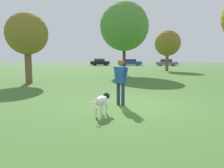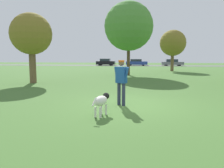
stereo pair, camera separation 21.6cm
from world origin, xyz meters
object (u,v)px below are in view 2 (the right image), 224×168
Objects in this scene: tree_mid_center at (129,26)px; parked_car_grey at (172,63)px; tree_near_left at (31,35)px; parked_car_black at (106,62)px; parked_car_blue at (137,62)px; tree_far_right at (173,43)px; person at (121,79)px; dog at (101,101)px; frisbee at (96,102)px.

parked_car_grey is (7.52, 24.23, -4.08)m from tree_mid_center.
tree_mid_center is 1.49× the size of tree_near_left.
parked_car_black is 0.89× the size of parked_car_blue.
tree_far_right reaches higher than parked_car_black.
parked_car_black is (-6.21, 23.92, -4.04)m from tree_mid_center.
person is 1.58× the size of dog.
dog is 40.05m from parked_car_grey.
parked_car_blue is (-4.89, 17.26, -2.87)m from tree_far_right.
parked_car_grey is (7.44, 39.35, 0.20)m from dog.
tree_mid_center reaches higher than parked_car_black.
frisbee is at bearing -92.19° from tree_mid_center.
parked_car_black is 13.73m from parked_car_grey.
tree_near_left is at bearing -130.39° from tree_mid_center.
tree_near_left is (-5.72, 5.92, 3.32)m from frisbee.
person is 9.53m from tree_near_left.
tree_far_right is (5.68, 20.31, 3.52)m from frisbee.
parked_car_grey is at bearing 82.22° from tree_far_right.
parked_car_blue reaches higher than frisbee.
parked_car_black is 0.90× the size of parked_car_grey.
parked_car_grey is (2.34, 17.16, -2.87)m from tree_far_right.
dog is 0.24× the size of parked_car_blue.
person is 38.47m from parked_car_grey.
tree_near_left is 34.51m from parked_car_grey.
parked_car_black is at bearing 23.91° from dog.
tree_mid_center is (-0.55, 13.60, 3.74)m from person.
frisbee is (-0.58, 1.89, -0.45)m from dog.
tree_mid_center is 8.85m from tree_far_right.
dog is 22.98m from tree_far_right.
dog is 0.27× the size of parked_car_black.
frisbee is 0.05× the size of parked_car_blue.
tree_near_left is at bearing 169.19° from person.
dog is 0.22× the size of tree_near_left.
dog is 15.72m from tree_mid_center.
parked_car_blue is (6.50, 31.64, -2.67)m from tree_near_left.
person is 1.69m from dog.
dog is at bearing -90.37° from parked_car_blue.
parked_car_blue is (0.21, 39.45, 0.20)m from dog.
person reaches higher than dog.
parked_car_blue is at bearing 105.83° from tree_far_right.
tree_near_left is at bearing -128.38° from tree_far_right.
tree_mid_center reaches higher than person.
parked_car_blue is at bearing 178.72° from parked_car_grey.
parked_car_grey is at bearing -0.88° from parked_car_blue.
parked_car_blue reaches higher than dog.
dog is at bearing -102.94° from tree_far_right.
tree_far_right is at bearing 74.37° from frisbee.
parked_car_blue is at bearing 4.99° from parked_car_black.
person is at bearing -87.69° from tree_mid_center.
dog is 0.15× the size of tree_mid_center.
person is 0.43× the size of parked_car_black.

